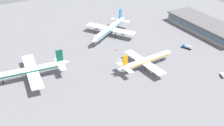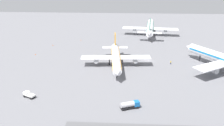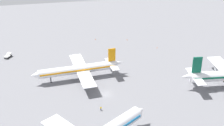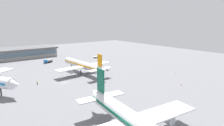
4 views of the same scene
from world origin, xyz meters
name	(u,v)px [view 1 (image 1 of 4)]	position (x,y,z in m)	size (l,w,h in m)	color
ground	(119,60)	(0.00, 0.00, 0.00)	(288.00, 288.00, 0.00)	slate
terminal_building	(205,26)	(6.33, -77.94, 3.91)	(62.34, 22.23, 7.67)	#9E9993
airplane_at_gate	(146,61)	(-15.34, -8.85, 4.49)	(32.62, 40.58, 12.34)	white
airplane_taxiing	(29,71)	(5.32, 53.43, 5.19)	(37.78, 46.89, 14.26)	white
airplane_distant	(109,29)	(33.54, -11.35, 5.31)	(35.48, 42.14, 14.60)	white
fuel_truck	(187,47)	(-9.09, -46.61, 1.39)	(6.56, 4.02, 2.50)	black
pushback_tractor	(223,75)	(-44.83, -40.85, 0.97)	(4.78, 3.75, 1.90)	black
ground_crew_worker	(117,50)	(10.64, -4.24, 0.85)	(0.49, 0.55, 1.67)	#1E2338
safety_cone_near_gate	(136,126)	(-54.18, 23.34, 0.30)	(0.44, 0.44, 0.60)	#EA590C
safety_cone_mid_apron	(174,119)	(-58.65, 5.88, 0.30)	(0.44, 0.44, 0.60)	#EA590C
safety_cone_far_side	(95,116)	(-39.61, 35.94, 0.30)	(0.44, 0.44, 0.60)	#EA590C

